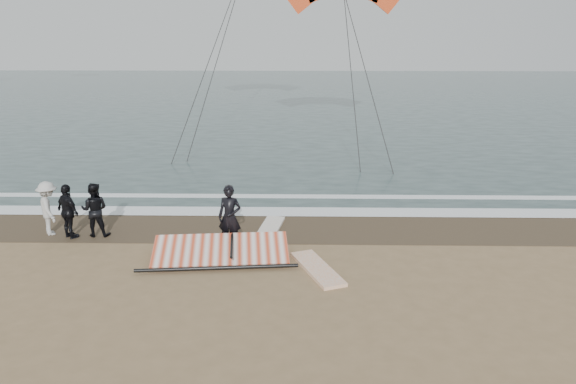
# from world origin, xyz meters

# --- Properties ---
(ground) EXTENTS (120.00, 120.00, 0.00)m
(ground) POSITION_xyz_m (0.00, 0.00, 0.00)
(ground) COLOR #8C704C
(ground) RESTS_ON ground
(sea) EXTENTS (120.00, 54.00, 0.02)m
(sea) POSITION_xyz_m (0.00, 33.00, 0.01)
(sea) COLOR #233838
(sea) RESTS_ON ground
(wet_sand) EXTENTS (120.00, 2.80, 0.01)m
(wet_sand) POSITION_xyz_m (0.00, 4.50, 0.01)
(wet_sand) COLOR #4C3D2B
(wet_sand) RESTS_ON ground
(foam_near) EXTENTS (120.00, 0.90, 0.01)m
(foam_near) POSITION_xyz_m (0.00, 5.90, 0.03)
(foam_near) COLOR white
(foam_near) RESTS_ON sea
(foam_far) EXTENTS (120.00, 0.45, 0.01)m
(foam_far) POSITION_xyz_m (0.00, 7.60, 0.03)
(foam_far) COLOR white
(foam_far) RESTS_ON sea
(man_main) EXTENTS (0.73, 0.55, 1.80)m
(man_main) POSITION_xyz_m (-1.31, 2.89, 0.90)
(man_main) COLOR black
(man_main) RESTS_ON ground
(board_white) EXTENTS (1.40, 2.30, 0.09)m
(board_white) POSITION_xyz_m (1.09, 1.40, 0.04)
(board_white) COLOR white
(board_white) RESTS_ON ground
(board_cream) EXTENTS (0.91, 2.22, 0.09)m
(board_cream) POSITION_xyz_m (-0.28, 4.20, 0.04)
(board_cream) COLOR silver
(board_cream) RESTS_ON ground
(trio_cluster) EXTENTS (2.35, 1.35, 1.64)m
(trio_cluster) POSITION_xyz_m (-6.14, 3.69, 0.81)
(trio_cluster) COLOR black
(trio_cluster) RESTS_ON ground
(sail_rig) EXTENTS (4.13, 2.04, 0.49)m
(sail_rig) POSITION_xyz_m (-1.53, 2.18, 0.19)
(sail_rig) COLOR black
(sail_rig) RESTS_ON ground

